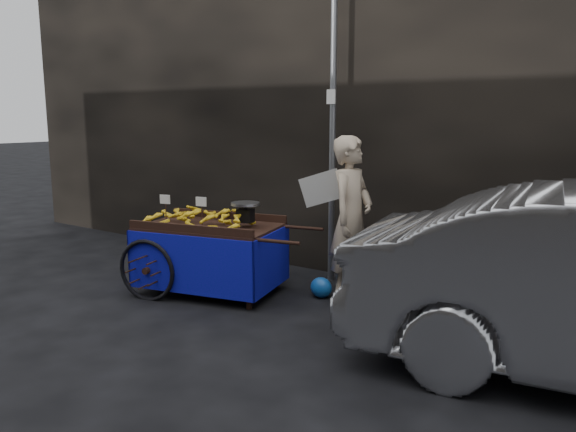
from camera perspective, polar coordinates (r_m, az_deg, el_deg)
The scene contains 6 objects.
ground at distance 6.73m, azimuth -3.61°, elevation -8.64°, with size 80.00×80.00×0.00m, color black.
building_wall at distance 8.39m, azimuth 9.78°, elevation 12.31°, with size 13.50×2.00×5.00m.
street_pole at distance 7.27m, azimuth 4.56°, elevation 8.88°, with size 0.12×0.10×4.00m.
banana_cart at distance 6.97m, azimuth -8.28°, elevation -1.59°, with size 2.43×1.50×1.23m.
vendor at distance 6.70m, azimuth 6.42°, elevation -0.17°, with size 0.89×0.71×1.94m.
plastic_bag at distance 6.83m, azimuth 3.39°, elevation -7.26°, with size 0.28×0.22×0.25m, color #1653AC.
Camera 1 is at (3.98, -4.97, 2.17)m, focal length 35.00 mm.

